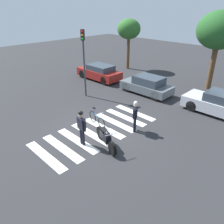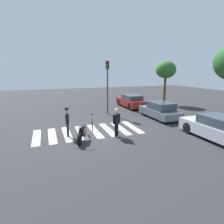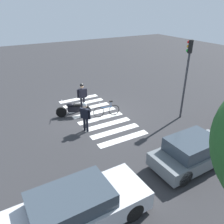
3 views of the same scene
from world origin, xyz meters
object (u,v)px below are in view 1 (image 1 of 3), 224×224
Objects in this scene: leaning_bicycle at (97,119)px; car_silver_sedan at (224,105)px; car_grey_coupe at (147,85)px; officer_by_motorcycle at (82,125)px; car_maroon_wagon at (99,72)px; police_motorcycle at (106,138)px; traffic_light_pole at (84,54)px; officer_on_foot at (135,114)px.

car_silver_sedan is at bearing 54.94° from leaning_bicycle.
car_silver_sedan is (5.52, 0.35, 0.02)m from car_grey_coupe.
officer_by_motorcycle is 0.43× the size of car_maroon_wagon.
leaning_bicycle is 8.47m from car_maroon_wagon.
traffic_light_pole reaches higher than police_motorcycle.
car_maroon_wagon is at bearing 136.97° from leaning_bicycle.
officer_by_motorcycle is (-0.98, -2.77, 0.05)m from officer_on_foot.
car_grey_coupe reaches higher than leaning_bicycle.
traffic_light_pole is (2.23, -3.39, 2.46)m from car_maroon_wagon.
car_silver_sedan is (3.57, 8.06, -0.38)m from officer_by_motorcycle.
police_motorcycle is 1.19× the size of officer_on_foot.
officer_by_motorcycle is at bearing -142.64° from police_motorcycle.
officer_on_foot reaches higher than leaning_bicycle.
police_motorcycle is at bearing -91.83° from officer_on_foot.
officer_by_motorcycle is 0.46× the size of car_grey_coupe.
car_grey_coupe is 0.84× the size of car_silver_sedan.
officer_by_motorcycle is (0.88, -1.72, 0.67)m from leaning_bicycle.
car_maroon_wagon is (-6.19, 5.78, 0.27)m from leaning_bicycle.
officer_on_foot is (0.07, 2.07, 0.54)m from police_motorcycle.
police_motorcycle is 1.24× the size of leaning_bicycle.
car_grey_coupe is (5.12, 0.22, -0.01)m from car_maroon_wagon.
car_silver_sedan is at bearing 3.59° from car_grey_coupe.
officer_by_motorcycle is at bearing -40.37° from traffic_light_pole.
officer_by_motorcycle is 0.39× the size of traffic_light_pole.
leaning_bicycle is at bearing -43.03° from car_maroon_wagon.
car_maroon_wagon is at bearing 133.31° from officer_by_motorcycle.
officer_on_foot is 5.90m from car_silver_sedan.
car_maroon_wagon is at bearing -177.57° from car_grey_coupe.
car_silver_sedan is 1.00× the size of traffic_light_pole.
officer_by_motorcycle reaches higher than leaning_bicycle.
traffic_light_pole reaches higher than leaning_bicycle.
officer_on_foot is 0.37× the size of traffic_light_pole.
officer_on_foot is at bearing -30.42° from car_maroon_wagon.
car_silver_sedan reaches higher than car_maroon_wagon.
car_maroon_wagon is 0.90× the size of car_silver_sedan.
car_maroon_wagon is 4.74m from traffic_light_pole.
police_motorcycle is 1.14× the size of officer_by_motorcycle.
leaning_bicycle is at bearing 117.13° from officer_by_motorcycle.
officer_by_motorcycle is 10.31m from car_maroon_wagon.
car_silver_sedan reaches higher than police_motorcycle.
leaning_bicycle is 0.42× the size of car_grey_coupe.
car_maroon_wagon is 0.90× the size of traffic_light_pole.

